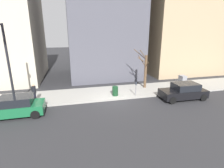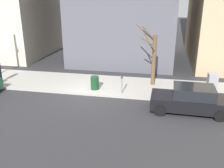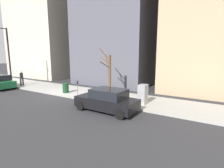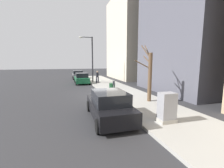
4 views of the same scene
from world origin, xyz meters
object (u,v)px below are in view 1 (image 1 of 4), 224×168
object	(u,v)px
parked_car_green	(15,107)
utility_box	(182,82)
bare_tree	(145,70)
streetlamp	(7,60)
parked_car_black	(184,91)
pedestrian_near_meter	(34,92)
parking_meter	(136,87)
trash_bin	(115,91)

from	to	relation	value
parked_car_green	utility_box	bearing A→B (deg)	-81.62
parked_car_green	utility_box	xyz separation A→B (m)	(2.43, -15.81, 0.11)
parked_car_green	bare_tree	bearing A→B (deg)	-73.13
streetlamp	parked_car_green	bearing A→B (deg)	-163.09
parked_car_green	streetlamp	size ratio (longest dim) A/B	0.65
parked_car_black	streetlamp	xyz separation A→B (m)	(1.41, 14.69, 3.28)
bare_tree	pedestrian_near_meter	size ratio (longest dim) A/B	2.53
parking_meter	utility_box	size ratio (longest dim) A/B	0.94
utility_box	pedestrian_near_meter	bearing A→B (deg)	91.39
bare_tree	pedestrian_near_meter	bearing A→B (deg)	98.55
trash_bin	bare_tree	bearing A→B (deg)	-65.81
parking_meter	streetlamp	bearing A→B (deg)	90.90
utility_box	parked_car_black	bearing A→B (deg)	147.57
streetlamp	trash_bin	bearing A→B (deg)	-85.93
parked_car_black	utility_box	world-z (taller)	utility_box
parked_car_green	streetlamp	distance (m)	3.60
utility_box	trash_bin	distance (m)	7.59
trash_bin	parked_car_black	bearing A→B (deg)	-108.61
parked_car_black	trash_bin	size ratio (longest dim) A/B	4.71
parked_car_black	utility_box	xyz separation A→B (m)	(2.43, -1.54, 0.11)
streetlamp	bare_tree	size ratio (longest dim) A/B	1.55
parked_car_green	pedestrian_near_meter	world-z (taller)	pedestrian_near_meter
parked_car_green	pedestrian_near_meter	size ratio (longest dim) A/B	2.54
utility_box	bare_tree	distance (m)	4.21
parked_car_green	streetlamp	bearing A→B (deg)	16.53
parked_car_green	utility_box	distance (m)	15.99
parked_car_green	parking_meter	xyz separation A→B (m)	(1.58, -10.16, 0.24)
parked_car_green	utility_box	size ratio (longest dim) A/B	2.95
streetlamp	trash_bin	distance (m)	9.34
streetlamp	parked_car_black	bearing A→B (deg)	-95.49
parked_car_black	parking_meter	distance (m)	4.40
trash_bin	pedestrian_near_meter	bearing A→B (deg)	89.67
parked_car_black	streetlamp	size ratio (longest dim) A/B	0.65
pedestrian_near_meter	parking_meter	bearing A→B (deg)	-80.93
streetlamp	bare_tree	distance (m)	12.79
parked_car_black	bare_tree	world-z (taller)	bare_tree
utility_box	streetlamp	size ratio (longest dim) A/B	0.22
parked_car_black	trash_bin	world-z (taller)	parked_car_black
parking_meter	bare_tree	size ratio (longest dim) A/B	0.32
parked_car_green	trash_bin	xyz separation A→B (m)	(2.03, -8.24, -0.14)
parked_car_black	parked_car_green	bearing A→B (deg)	91.22
utility_box	pedestrian_near_meter	size ratio (longest dim) A/B	0.86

